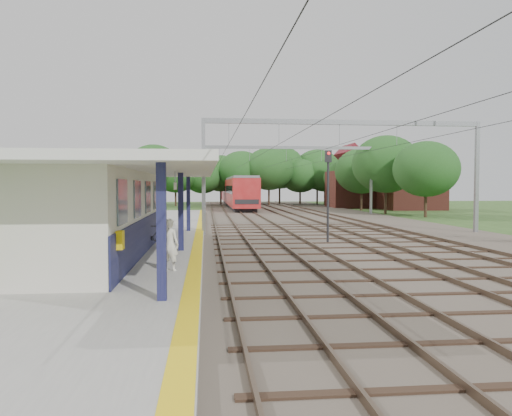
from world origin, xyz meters
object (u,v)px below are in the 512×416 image
person (170,245)px  bicycle (154,234)px  train (236,191)px  signal_post (328,183)px

person → bicycle: size_ratio=0.87×
person → bicycle: (-1.12, 6.11, -0.25)m
person → train: train is taller
bicycle → signal_post: signal_post is taller
bicycle → train: 50.71m
signal_post → bicycle: bearing=-154.5°
bicycle → train: size_ratio=0.05×
train → signal_post: (1.85, -47.13, 0.91)m
person → signal_post: bearing=-105.3°
person → train: 56.64m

